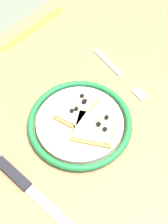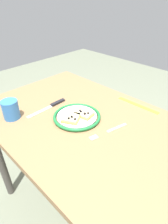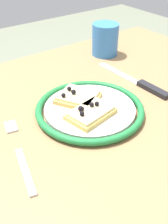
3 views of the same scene
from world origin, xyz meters
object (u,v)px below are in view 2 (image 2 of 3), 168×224
(pizza_slice_far, at_px, (72,118))
(fork, at_px, (108,131))
(measuring_tape, at_px, (138,105))
(plate, at_px, (77,116))
(pizza_slice_near, at_px, (83,114))
(cup, at_px, (11,110))
(knife, at_px, (53,105))
(dining_table, at_px, (85,137))

(pizza_slice_far, height_order, fork, pizza_slice_far)
(measuring_tape, bearing_deg, plate, 63.69)
(plate, bearing_deg, pizza_slice_near, -124.21)
(pizza_slice_far, xyz_separation_m, fork, (-0.17, -0.06, -0.02))
(pizza_slice_near, xyz_separation_m, cup, (0.25, 0.25, 0.03))
(knife, xyz_separation_m, fork, (-0.36, -0.04, -0.00))
(dining_table, height_order, pizza_slice_far, pizza_slice_far)
(dining_table, height_order, pizza_slice_near, pizza_slice_near)
(pizza_slice_far, bearing_deg, pizza_slice_near, -102.19)
(plate, bearing_deg, fork, -171.83)
(plate, height_order, measuring_tape, plate)
(pizza_slice_near, bearing_deg, cup, 45.24)
(pizza_slice_far, height_order, measuring_tape, pizza_slice_far)
(plate, relative_size, fork, 1.17)
(dining_table, distance_m, pizza_slice_near, 0.13)
(fork, distance_m, measuring_tape, 0.29)
(plate, xyz_separation_m, pizza_slice_near, (-0.02, -0.03, 0.01))
(dining_table, xyz_separation_m, plate, (0.04, 0.01, 0.11))
(pizza_slice_near, relative_size, cup, 1.13)
(pizza_slice_far, relative_size, knife, 0.47)
(pizza_slice_near, xyz_separation_m, measuring_tape, (-0.13, -0.29, -0.02))
(pizza_slice_far, distance_m, cup, 0.30)
(plate, height_order, pizza_slice_near, pizza_slice_near)
(dining_table, distance_m, cup, 0.39)
(dining_table, height_order, cup, cup)
(cup, bearing_deg, knife, -103.86)
(dining_table, relative_size, cup, 11.82)
(pizza_slice_near, height_order, knife, pizza_slice_near)
(dining_table, bearing_deg, knife, 6.00)
(knife, relative_size, measuring_tape, 0.99)
(cup, distance_m, measuring_tape, 0.66)
(pizza_slice_far, distance_m, knife, 0.18)
(dining_table, distance_m, pizza_slice_far, 0.14)
(pizza_slice_far, xyz_separation_m, cup, (0.23, 0.18, 0.03))
(knife, bearing_deg, pizza_slice_far, 171.47)
(pizza_slice_near, height_order, measuring_tape, pizza_slice_near)
(dining_table, bearing_deg, plate, 15.06)
(pizza_slice_near, bearing_deg, knife, 10.90)
(pizza_slice_far, xyz_separation_m, knife, (0.18, -0.03, -0.02))
(knife, distance_m, fork, 0.36)
(pizza_slice_far, relative_size, cup, 1.21)
(pizza_slice_far, bearing_deg, dining_table, -128.86)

